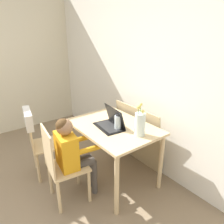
{
  "coord_description": "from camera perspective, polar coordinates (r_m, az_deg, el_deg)",
  "views": [
    {
      "loc": [
        1.9,
        0.18,
        1.86
      ],
      "look_at": [
        0.05,
        1.59,
        0.93
      ],
      "focal_mm": 35.0,
      "sensor_mm": 36.0,
      "label": 1
    }
  ],
  "objects": [
    {
      "name": "dining_table",
      "position": [
        2.63,
        0.42,
        -5.6
      ],
      "size": [
        1.06,
        0.76,
        0.75
      ],
      "color": "#D6B784",
      "rests_on": "ground_plane"
    },
    {
      "name": "person_seated",
      "position": [
        2.41,
        -10.58,
        -9.64
      ],
      "size": [
        0.36,
        0.46,
        1.0
      ],
      "rotation": [
        0.0,
        0.0,
        3.01
      ],
      "color": "orange",
      "rests_on": "ground_plane"
    },
    {
      "name": "laptop",
      "position": [
        2.54,
        -0.21,
        -2.74
      ],
      "size": [
        0.4,
        0.28,
        0.23
      ],
      "rotation": [
        0.0,
        0.0,
        -0.12
      ],
      "color": "black",
      "rests_on": "dining_table"
    },
    {
      "name": "chair_spare",
      "position": [
        2.89,
        -19.19,
        -5.17
      ],
      "size": [
        0.48,
        0.5,
        0.92
      ],
      "rotation": [
        0.0,
        0.0,
        2.93
      ],
      "color": "#D6B784",
      "rests_on": "ground_plane"
    },
    {
      "name": "cardboard_panel",
      "position": [
        3.08,
        6.73,
        -6.16
      ],
      "size": [
        0.82,
        0.14,
        0.86
      ],
      "color": "tan",
      "rests_on": "ground_plane"
    },
    {
      "name": "water_bottle",
      "position": [
        2.47,
        1.52,
        -2.7
      ],
      "size": [
        0.08,
        0.08,
        0.18
      ],
      "color": "silver",
      "rests_on": "dining_table"
    },
    {
      "name": "chair_occupied",
      "position": [
        2.47,
        -13.14,
        -13.38
      ],
      "size": [
        0.45,
        0.45,
        0.91
      ],
      "rotation": [
        0.0,
        0.0,
        3.01
      ],
      "color": "#D6B784",
      "rests_on": "ground_plane"
    },
    {
      "name": "flower_vase",
      "position": [
        2.34,
        7.33,
        -2.98
      ],
      "size": [
        0.12,
        0.12,
        0.36
      ],
      "color": "silver",
      "rests_on": "dining_table"
    },
    {
      "name": "wall_back",
      "position": [
        2.86,
        9.62,
        9.08
      ],
      "size": [
        6.4,
        0.05,
        2.5
      ],
      "color": "white",
      "rests_on": "ground_plane"
    }
  ]
}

